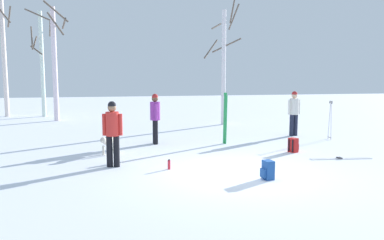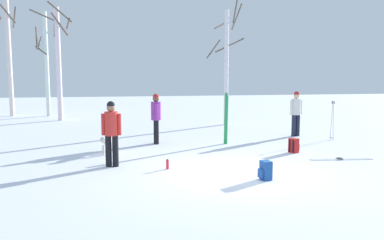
% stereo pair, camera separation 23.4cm
% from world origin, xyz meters
% --- Properties ---
extents(ground_plane, '(60.00, 60.00, 0.00)m').
position_xyz_m(ground_plane, '(0.00, 0.00, 0.00)').
color(ground_plane, white).
extents(person_0, '(0.34, 0.52, 1.72)m').
position_xyz_m(person_0, '(-1.57, 4.26, 0.98)').
color(person_0, black).
rests_on(person_0, ground_plane).
extents(person_1, '(0.51, 0.34, 1.72)m').
position_xyz_m(person_1, '(-2.96, 1.16, 0.98)').
color(person_1, black).
rests_on(person_1, ground_plane).
extents(person_2, '(0.51, 0.34, 1.72)m').
position_xyz_m(person_2, '(3.82, 5.00, 0.98)').
color(person_2, '#1E2338').
rests_on(person_2, ground_plane).
extents(dog, '(0.47, 0.82, 0.57)m').
position_xyz_m(dog, '(-3.13, 2.80, 0.39)').
color(dog, beige).
rests_on(dog, ground_plane).
extents(ski_pair_planted_0, '(0.13, 0.13, 1.75)m').
position_xyz_m(ski_pair_planted_0, '(0.77, 3.83, 0.87)').
color(ski_pair_planted_0, green).
rests_on(ski_pair_planted_0, ground_plane).
extents(ski_pair_lying_0, '(1.79, 0.34, 0.05)m').
position_xyz_m(ski_pair_lying_0, '(3.39, 0.92, 0.01)').
color(ski_pair_lying_0, white).
rests_on(ski_pair_lying_0, ground_plane).
extents(ski_poles_0, '(0.07, 0.23, 1.41)m').
position_xyz_m(ski_poles_0, '(4.77, 3.99, 0.75)').
color(ski_poles_0, '#B2B2BC').
rests_on(ski_poles_0, ground_plane).
extents(backpack_0, '(0.31, 0.29, 0.44)m').
position_xyz_m(backpack_0, '(0.55, -0.72, 0.21)').
color(backpack_0, '#1E4C99').
rests_on(backpack_0, ground_plane).
extents(backpack_1, '(0.34, 0.32, 0.44)m').
position_xyz_m(backpack_1, '(2.46, 2.06, 0.21)').
color(backpack_1, red).
rests_on(backpack_1, ground_plane).
extents(water_bottle_0, '(0.07, 0.07, 0.25)m').
position_xyz_m(water_bottle_0, '(-1.57, 0.62, 0.12)').
color(water_bottle_0, red).
rests_on(water_bottle_0, ground_plane).
extents(birch_tree_0, '(1.49, 1.30, 7.73)m').
position_xyz_m(birch_tree_0, '(-8.79, 13.94, 4.04)').
color(birch_tree_0, silver).
rests_on(birch_tree_0, ground_plane).
extents(birch_tree_1, '(1.44, 1.44, 5.66)m').
position_xyz_m(birch_tree_1, '(-6.81, 13.62, 3.02)').
color(birch_tree_1, silver).
rests_on(birch_tree_1, ground_plane).
extents(birch_tree_2, '(1.10, 1.46, 5.76)m').
position_xyz_m(birch_tree_2, '(-5.82, 11.51, 2.96)').
color(birch_tree_2, silver).
rests_on(birch_tree_2, ground_plane).
extents(birch_tree_3, '(1.90, 1.38, 5.60)m').
position_xyz_m(birch_tree_3, '(2.00, 8.67, 2.83)').
color(birch_tree_3, silver).
rests_on(birch_tree_3, ground_plane).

